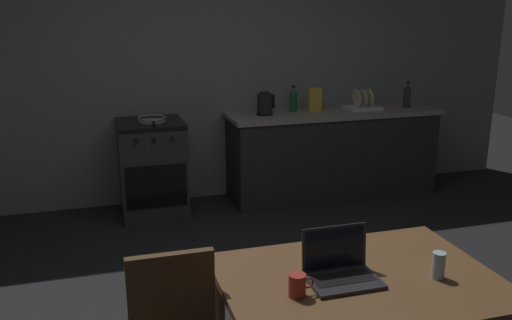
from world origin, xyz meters
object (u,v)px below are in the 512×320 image
Objects in this scene: drinking_glass at (438,265)px; electric_kettle at (265,104)px; bottle_b at (293,99)px; cereal_box at (315,100)px; stove_oven at (152,168)px; laptop at (341,270)px; dining_table at (359,291)px; bottle at (407,95)px; dish_rack at (363,105)px; coffee_mug at (298,285)px; frying_pan at (152,119)px.

electric_kettle is at bearing 87.59° from drinking_glass.
cereal_box is at bearing -16.21° from bottle_b.
stove_oven is 3.94× the size of electric_kettle.
electric_kettle reaches higher than stove_oven.
laptop is at bearing -106.16° from bottle_b.
dining_table is 0.14m from laptop.
laptop is 1.17× the size of bottle.
electric_kettle reaches higher than dish_rack.
stove_oven is at bearing 101.96° from dining_table.
bottle is 3.81m from coffee_mug.
frying_pan is 3.05m from coffee_mug.
bottle_b reaches higher than cereal_box.
dining_table is at bearing -23.06° from laptop.
laptop reaches higher than drinking_glass.
frying_pan is at bearing 179.52° from bottle.
stove_oven is 1.73m from cereal_box.
stove_oven is at bearing -176.69° from bottle_b.
stove_oven is 3.25m from drinking_glass.
drinking_glass is at bearing -98.12° from bottle_b.
coffee_mug is 0.48× the size of cereal_box.
coffee_mug is at bearing -109.74° from bottle_b.
electric_kettle is at bearing -180.00° from dish_rack.
bottle_b reaches higher than coffee_mug.
bottle is at bearing -0.48° from frying_pan.
electric_kettle is 1.05m from dish_rack.
dish_rack reaches higher than frying_pan.
dining_table is at bearing 164.02° from drinking_glass.
stove_oven is 2.69m from bottle.
bottle_b is (1.43, 0.08, 0.57)m from stove_oven.
bottle is at bearing -1.03° from stove_oven.
electric_kettle is 0.86× the size of bottle_b.
dish_rack reaches higher than stove_oven.
bottle reaches higher than drinking_glass.
electric_kettle is 0.33m from bottle_b.
drinking_glass is (0.67, -0.03, 0.01)m from coffee_mug.
laptop is at bearing -79.88° from frying_pan.
laptop is 1.42× the size of electric_kettle.
frying_pan is at bearing 101.75° from dining_table.
coffee_mug is at bearing -104.73° from electric_kettle.
drinking_glass is at bearing -72.45° from stove_oven.
electric_kettle is 0.66× the size of dish_rack.
laptop is at bearing -100.71° from electric_kettle.
dining_table is 3.95× the size of laptop.
electric_kettle reaches higher than drinking_glass.
dish_rack is at bearing 58.79° from coffee_mug.
bottle reaches higher than bottle_b.
stove_oven is 7.72× the size of coffee_mug.
cereal_box is at bearing 177.80° from dish_rack.
stove_oven is 2.77× the size of laptop.
drinking_glass reaches higher than coffee_mug.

